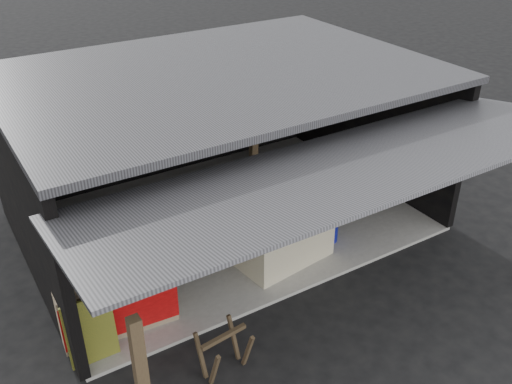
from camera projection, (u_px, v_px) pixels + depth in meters
ground at (300, 293)px, 9.21m from camera, size 80.00×80.00×0.00m
concrete_slab at (224, 220)px, 11.04m from camera, size 7.00×5.00×0.06m
shophouse at (213, 116)px, 10.25m from camera, size 7.40×7.29×3.02m
banana_table at (282, 236)px, 9.72m from camera, size 1.76×1.21×0.91m
banana_pile at (283, 209)px, 9.45m from camera, size 1.63×1.10×0.18m
white_crate at (263, 214)px, 10.34m from camera, size 0.81×0.56×0.89m
neighbor_stall at (114, 295)px, 8.29m from camera, size 1.71×0.87×1.71m
green_signboard at (91, 331)px, 7.66m from camera, size 0.67×0.15×1.00m
sawhorse at (224, 349)px, 7.57m from camera, size 0.70×0.65×0.66m
water_barrel at (329, 228)px, 10.30m from camera, size 0.34×0.34×0.50m
plastic_chair at (299, 170)px, 11.63m from camera, size 0.51×0.51×0.92m
magenta_rug at (315, 199)px, 11.70m from camera, size 1.54×1.06×0.01m
picture_frames at (159, 92)px, 11.79m from camera, size 1.62×0.04×0.46m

